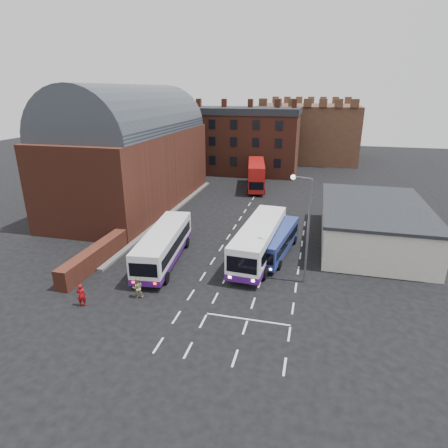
% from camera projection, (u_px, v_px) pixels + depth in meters
% --- Properties ---
extents(ground, '(180.00, 180.00, 0.00)m').
position_uv_depth(ground, '(194.00, 290.00, 30.36)').
color(ground, black).
extents(railway_station, '(12.00, 28.00, 16.00)m').
position_uv_depth(railway_station, '(133.00, 150.00, 50.48)').
color(railway_station, '#602B1E').
rests_on(railway_station, ground).
extents(forecourt_wall, '(1.20, 10.00, 1.80)m').
position_uv_depth(forecourt_wall, '(95.00, 257.00, 34.22)').
color(forecourt_wall, '#602B1E').
rests_on(forecourt_wall, ground).
extents(cream_building, '(10.40, 16.40, 4.25)m').
position_uv_depth(cream_building, '(373.00, 224.00, 38.97)').
color(cream_building, beige).
rests_on(cream_building, ground).
extents(brick_terrace, '(22.00, 10.00, 11.00)m').
position_uv_depth(brick_terrace, '(239.00, 144.00, 71.84)').
color(brick_terrace, brown).
rests_on(brick_terrace, ground).
extents(castle_keep, '(22.00, 22.00, 12.00)m').
position_uv_depth(castle_keep, '(307.00, 132.00, 87.17)').
color(castle_keep, brown).
rests_on(castle_keep, ground).
extents(bus_white_outbound, '(3.93, 11.73, 3.14)m').
position_uv_depth(bus_white_outbound, '(164.00, 244.00, 34.71)').
color(bus_white_outbound, white).
rests_on(bus_white_outbound, ground).
extents(bus_white_inbound, '(3.84, 12.75, 3.43)m').
position_uv_depth(bus_white_inbound, '(259.00, 239.00, 35.40)').
color(bus_white_inbound, white).
rests_on(bus_white_inbound, ground).
extents(bus_blue, '(3.53, 9.67, 2.58)m').
position_uv_depth(bus_blue, '(277.00, 240.00, 36.36)').
color(bus_blue, navy).
rests_on(bus_blue, ground).
extents(bus_red_double, '(4.36, 11.23, 4.39)m').
position_uv_depth(bus_red_double, '(256.00, 175.00, 60.61)').
color(bus_red_double, '#A51411').
rests_on(bus_red_double, ground).
extents(street_lamp, '(1.77, 0.78, 9.05)m').
position_uv_depth(street_lamp, '(305.00, 221.00, 29.90)').
color(street_lamp, slate).
rests_on(street_lamp, ground).
extents(pedestrian_red, '(0.78, 0.67, 1.80)m').
position_uv_depth(pedestrian_red, '(81.00, 295.00, 27.85)').
color(pedestrian_red, '#9D0B0E').
rests_on(pedestrian_red, ground).
extents(pedestrian_beige, '(1.00, 0.92, 1.67)m').
position_uv_depth(pedestrian_beige, '(138.00, 288.00, 29.04)').
color(pedestrian_beige, tan).
rests_on(pedestrian_beige, ground).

